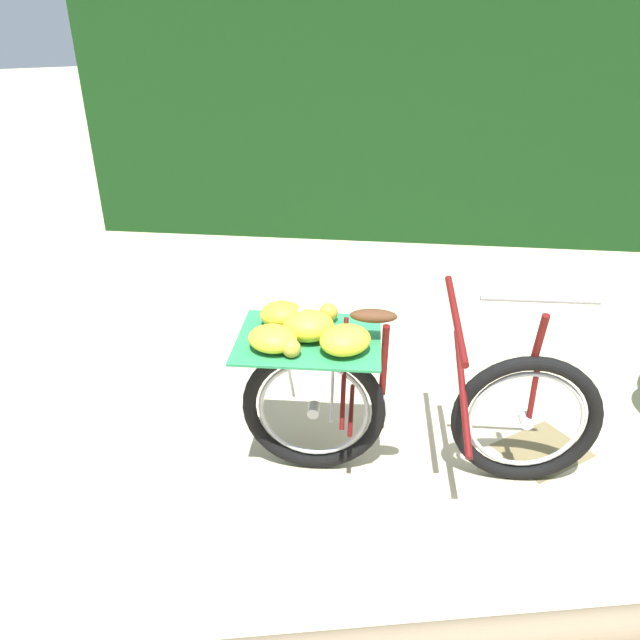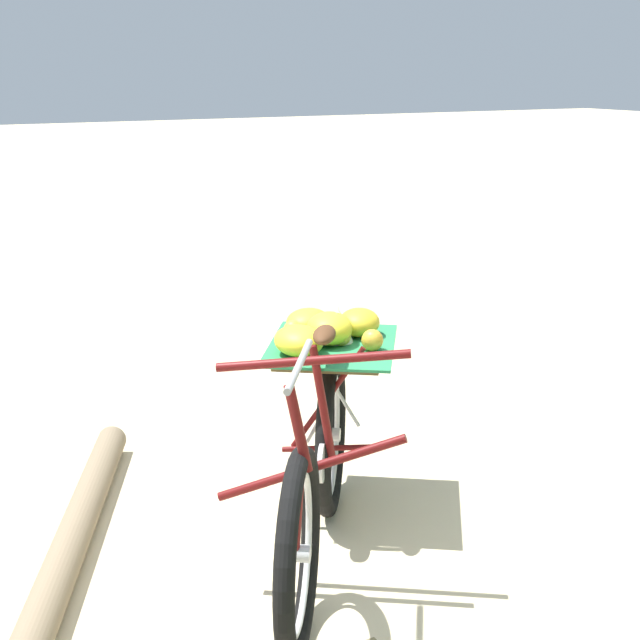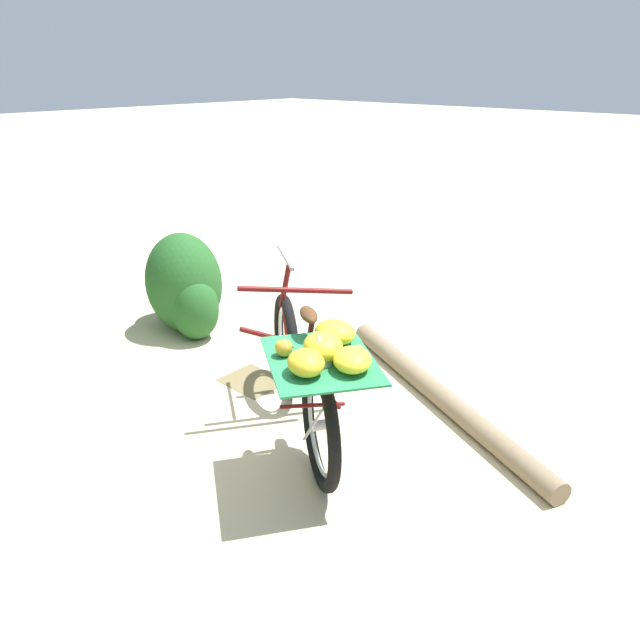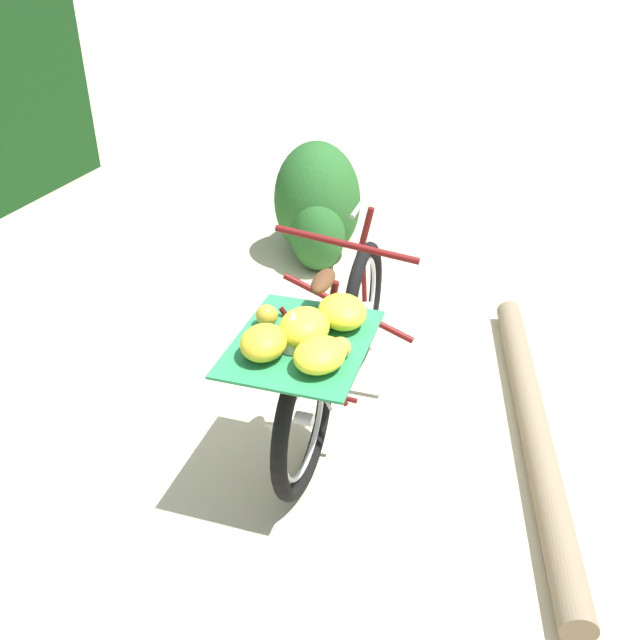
# 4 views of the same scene
# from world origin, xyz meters

# --- Properties ---
(ground_plane) EXTENTS (60.00, 60.00, 0.00)m
(ground_plane) POSITION_xyz_m (0.00, 0.00, 0.00)
(ground_plane) COLOR beige
(bicycle) EXTENTS (1.63, 1.26, 1.03)m
(bicycle) POSITION_xyz_m (0.24, -0.32, 0.51)
(bicycle) COLOR black
(bicycle) RESTS_ON ground_plane
(fallen_log) EXTENTS (2.16, 1.09, 0.14)m
(fallen_log) POSITION_xyz_m (0.59, 0.65, 0.07)
(fallen_log) COLOR #7F6B51
(fallen_log) RESTS_ON ground_plane
(shrub_cluster) EXTENTS (0.92, 0.63, 0.88)m
(shrub_cluster) POSITION_xyz_m (-1.79, 0.25, 0.39)
(shrub_cluster) COLOR #235623
(shrub_cluster) RESTS_ON ground_plane
(leaf_litter_patch) EXTENTS (0.44, 0.36, 0.01)m
(leaf_litter_patch) POSITION_xyz_m (-0.62, -0.01, 0.00)
(leaf_litter_patch) COLOR olive
(leaf_litter_patch) RESTS_ON ground_plane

